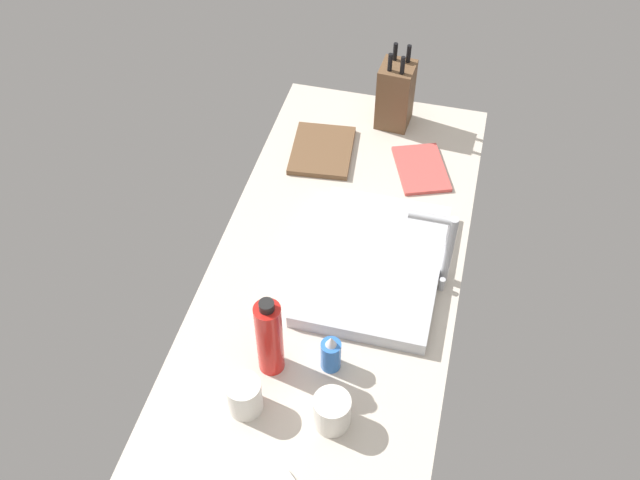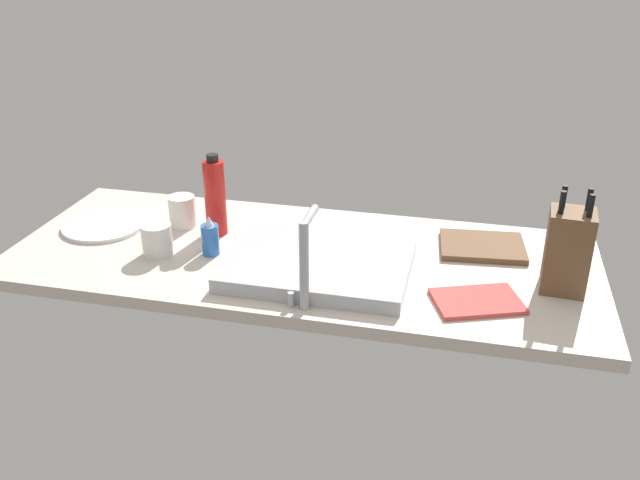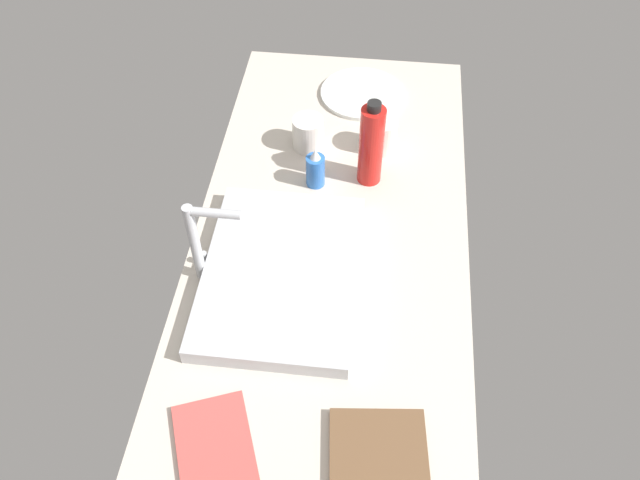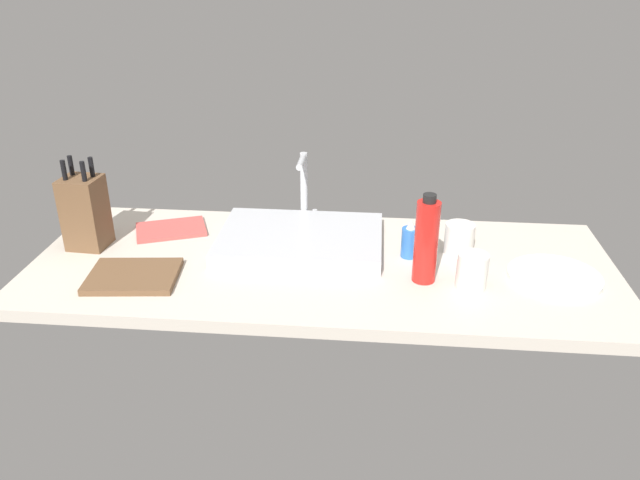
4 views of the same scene
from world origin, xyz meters
The scene contains 10 objects.
countertop_slab centered at (0.00, 0.00, 1.75)cm, with size 167.27×67.80×3.50cm, color beige.
sink_basin centered at (-7.58, 10.10, 5.58)cm, with size 48.99×35.39×4.15cm, color #B7BABF.
faucet centered at (-8.39, 27.54, 17.20)cm, with size 5.50×12.55×23.34cm.
cutting_board centered at (-50.56, -15.11, 4.40)cm, with size 23.91×18.75×1.80cm, color brown.
soap_bottle centered at (25.08, 5.92, 8.48)cm, with size 5.00×5.00×11.75cm.
water_bottle centered at (28.51, -8.04, 15.29)cm, with size 6.38×6.38×25.08cm.
dinner_plate centered at (64.49, -3.71, 4.10)cm, with size 25.30×25.30×1.20cm, color silver.
dish_towel centered at (-50.02, 16.56, 4.10)cm, with size 21.38×14.44×1.20cm, color #CC4C47.
coffee_mug centered at (40.88, -10.70, 8.35)cm, with size 8.23×8.23×9.70cm, color silver.
ceramic_cup centered at (39.69, 9.67, 8.11)cm, with size 8.65×8.65×9.21cm, color silver.
Camera 3 is at (-97.69, -9.20, 125.72)cm, focal length 36.49 mm.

